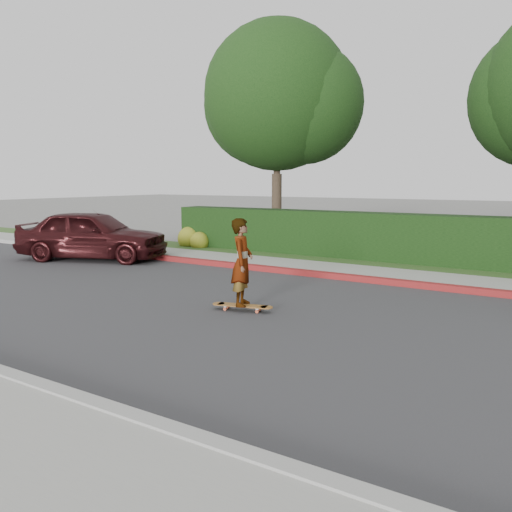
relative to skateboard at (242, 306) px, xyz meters
name	(u,v)px	position (x,y,z in m)	size (l,w,h in m)	color
ground	(440,348)	(3.66, -0.26, -0.10)	(120.00, 120.00, 0.00)	slate
road	(440,348)	(3.66, -0.26, -0.10)	(60.00, 8.00, 0.01)	#2D2D30
curb_near	(331,488)	(3.66, -4.36, -0.03)	(60.00, 0.20, 0.15)	#9E9E99
curb_far	(479,291)	(3.66, 3.84, -0.03)	(60.00, 0.20, 0.15)	#9E9E99
curb_red_section	(278,270)	(-1.34, 3.84, -0.03)	(12.00, 0.21, 0.15)	maroon
sidewalk_far	(485,285)	(3.66, 4.74, -0.04)	(60.00, 1.60, 0.12)	gray
planting_strip	(493,274)	(3.66, 6.34, -0.05)	(60.00, 1.60, 0.10)	#2D4C1E
hedge	(387,238)	(0.66, 6.94, 0.65)	(15.00, 1.00, 1.50)	black
flowering_shrub	(193,239)	(-6.35, 6.48, 0.23)	(1.40, 1.00, 0.90)	#2D4C19
tree_left	(280,101)	(-3.86, 8.43, 5.16)	(5.99, 5.21, 8.00)	#33261C
skateboard	(242,306)	(0.00, 0.00, 0.00)	(1.21, 0.53, 0.11)	#C85637
skateboarder	(242,262)	(0.00, 0.00, 0.84)	(0.60, 0.40, 1.65)	white
car_maroon	(92,235)	(-7.42, 2.83, 0.68)	(1.85, 4.61, 1.57)	#361113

